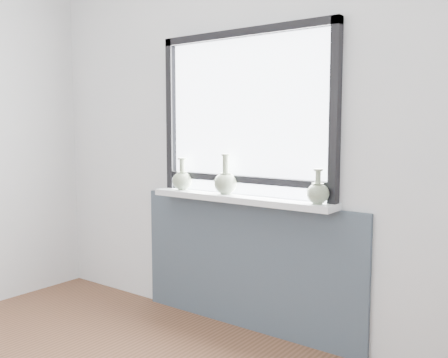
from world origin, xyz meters
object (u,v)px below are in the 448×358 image
Objects in this scene: windowsill at (239,199)px; vase_c at (318,192)px; vase_a at (182,179)px; vase_b at (226,182)px.

windowsill is 6.54× the size of vase_c.
vase_a is 0.37m from vase_b.
vase_b is 0.67m from vase_c.
vase_a reaches higher than windowsill.
windowsill is at bearing -2.17° from vase_b.
windowsill is at bearing 0.30° from vase_a.
vase_c is at bearing -1.69° from vase_b.
windowsill is at bearing 178.41° from vase_c.
vase_a is at bearing -178.97° from vase_b.
vase_b reaches higher than windowsill.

